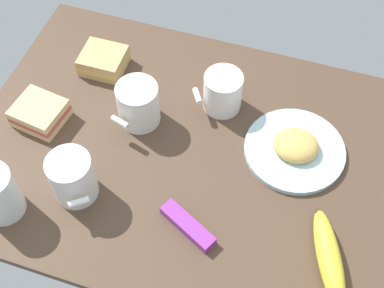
{
  "coord_description": "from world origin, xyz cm",
  "views": [
    {
      "loc": [
        18.18,
        -55.68,
        90.91
      ],
      "look_at": [
        0.0,
        0.0,
        5.0
      ],
      "focal_mm": 49.48,
      "sensor_mm": 36.0,
      "label": 1
    }
  ],
  "objects_px": {
    "coffee_mug_black": "(138,104)",
    "snack_bar": "(188,225)",
    "coffee_mug_spare": "(223,91)",
    "plate_of_food": "(295,148)",
    "sandwich_side": "(40,113)",
    "coffee_mug_milky": "(72,177)",
    "sandwich_main": "(104,61)",
    "banana": "(329,257)"
  },
  "relations": [
    {
      "from": "coffee_mug_milky",
      "to": "coffee_mug_black",
      "type": "bearing_deg",
      "value": 75.76
    },
    {
      "from": "plate_of_food",
      "to": "snack_bar",
      "type": "height_order",
      "value": "plate_of_food"
    },
    {
      "from": "coffee_mug_black",
      "to": "snack_bar",
      "type": "height_order",
      "value": "coffee_mug_black"
    },
    {
      "from": "coffee_mug_black",
      "to": "snack_bar",
      "type": "relative_size",
      "value": 0.94
    },
    {
      "from": "coffee_mug_spare",
      "to": "snack_bar",
      "type": "relative_size",
      "value": 0.86
    },
    {
      "from": "plate_of_food",
      "to": "sandwich_side",
      "type": "relative_size",
      "value": 1.87
    },
    {
      "from": "plate_of_food",
      "to": "coffee_mug_spare",
      "type": "relative_size",
      "value": 2.0
    },
    {
      "from": "sandwich_side",
      "to": "banana",
      "type": "xyz_separation_m",
      "value": [
        0.62,
        -0.13,
        -0.0
      ]
    },
    {
      "from": "coffee_mug_milky",
      "to": "plate_of_food",
      "type": "bearing_deg",
      "value": 30.12
    },
    {
      "from": "sandwich_main",
      "to": "banana",
      "type": "height_order",
      "value": "sandwich_main"
    },
    {
      "from": "coffee_mug_black",
      "to": "sandwich_side",
      "type": "xyz_separation_m",
      "value": [
        -0.19,
        -0.07,
        -0.03
      ]
    },
    {
      "from": "sandwich_main",
      "to": "sandwich_side",
      "type": "height_order",
      "value": "same"
    },
    {
      "from": "coffee_mug_spare",
      "to": "snack_bar",
      "type": "distance_m",
      "value": 0.3
    },
    {
      "from": "snack_bar",
      "to": "sandwich_side",
      "type": "bearing_deg",
      "value": -174.34
    },
    {
      "from": "coffee_mug_milky",
      "to": "snack_bar",
      "type": "relative_size",
      "value": 0.88
    },
    {
      "from": "coffee_mug_black",
      "to": "banana",
      "type": "relative_size",
      "value": 0.59
    },
    {
      "from": "plate_of_food",
      "to": "coffee_mug_milky",
      "type": "relative_size",
      "value": 1.97
    },
    {
      "from": "coffee_mug_milky",
      "to": "sandwich_main",
      "type": "height_order",
      "value": "coffee_mug_milky"
    },
    {
      "from": "coffee_mug_black",
      "to": "coffee_mug_spare",
      "type": "distance_m",
      "value": 0.18
    },
    {
      "from": "plate_of_food",
      "to": "coffee_mug_milky",
      "type": "bearing_deg",
      "value": -149.88
    },
    {
      "from": "coffee_mug_milky",
      "to": "sandwich_side",
      "type": "distance_m",
      "value": 0.2
    },
    {
      "from": "plate_of_food",
      "to": "sandwich_main",
      "type": "xyz_separation_m",
      "value": [
        -0.45,
        0.09,
        0.01
      ]
    },
    {
      "from": "coffee_mug_black",
      "to": "sandwich_main",
      "type": "bearing_deg",
      "value": 139.37
    },
    {
      "from": "banana",
      "to": "coffee_mug_spare",
      "type": "bearing_deg",
      "value": 134.35
    },
    {
      "from": "sandwich_main",
      "to": "sandwich_side",
      "type": "distance_m",
      "value": 0.19
    },
    {
      "from": "plate_of_food",
      "to": "coffee_mug_milky",
      "type": "xyz_separation_m",
      "value": [
        -0.38,
        -0.22,
        0.04
      ]
    },
    {
      "from": "plate_of_food",
      "to": "snack_bar",
      "type": "relative_size",
      "value": 1.73
    },
    {
      "from": "coffee_mug_black",
      "to": "sandwich_side",
      "type": "relative_size",
      "value": 1.02
    },
    {
      "from": "plate_of_food",
      "to": "sandwich_side",
      "type": "bearing_deg",
      "value": -170.8
    },
    {
      "from": "plate_of_food",
      "to": "banana",
      "type": "height_order",
      "value": "plate_of_food"
    },
    {
      "from": "sandwich_side",
      "to": "snack_bar",
      "type": "xyz_separation_m",
      "value": [
        0.37,
        -0.14,
        -0.01
      ]
    },
    {
      "from": "sandwich_main",
      "to": "snack_bar",
      "type": "bearing_deg",
      "value": -46.37
    },
    {
      "from": "coffee_mug_spare",
      "to": "snack_bar",
      "type": "bearing_deg",
      "value": -85.82
    },
    {
      "from": "plate_of_food",
      "to": "coffee_mug_milky",
      "type": "height_order",
      "value": "coffee_mug_milky"
    },
    {
      "from": "coffee_mug_milky",
      "to": "banana",
      "type": "relative_size",
      "value": 0.55
    },
    {
      "from": "coffee_mug_black",
      "to": "coffee_mug_spare",
      "type": "xyz_separation_m",
      "value": [
        0.15,
        0.09,
        -0.0
      ]
    },
    {
      "from": "plate_of_food",
      "to": "snack_bar",
      "type": "bearing_deg",
      "value": -123.78
    },
    {
      "from": "coffee_mug_black",
      "to": "snack_bar",
      "type": "xyz_separation_m",
      "value": [
        0.17,
        -0.21,
        -0.04
      ]
    },
    {
      "from": "plate_of_food",
      "to": "sandwich_side",
      "type": "distance_m",
      "value": 0.53
    },
    {
      "from": "plate_of_food",
      "to": "banana",
      "type": "bearing_deg",
      "value": -64.13
    },
    {
      "from": "sandwich_main",
      "to": "coffee_mug_black",
      "type": "bearing_deg",
      "value": -40.63
    },
    {
      "from": "coffee_mug_black",
      "to": "coffee_mug_milky",
      "type": "height_order",
      "value": "coffee_mug_milky"
    }
  ]
}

